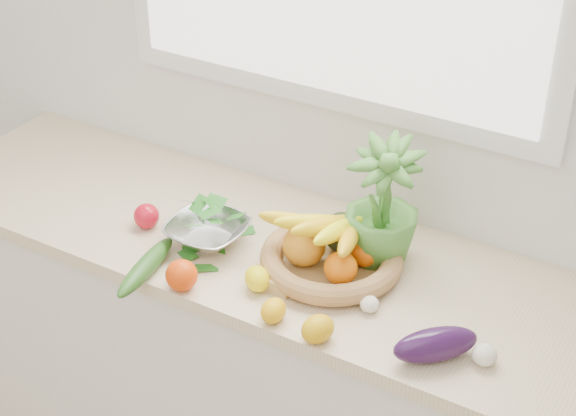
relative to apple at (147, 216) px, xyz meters
The scene contains 18 objects.
back_wall 0.68m from the apple, 48.14° to the left, with size 4.50×0.02×2.70m, color white.
counter_cabinet 0.63m from the apple, 15.76° to the left, with size 2.20×0.58×0.86m, color silver.
countertop 0.38m from the apple, 15.76° to the left, with size 2.24×0.62×0.04m, color beige.
orange_loose 0.31m from the apple, 35.32° to the right, with size 0.08×0.08×0.08m, color #E53F07.
lemon_a 0.54m from the apple, 18.18° to the right, with size 0.06×0.07×0.06m, color #F2AB0D.
lemon_b 0.67m from the apple, 15.51° to the right, with size 0.07×0.08×0.07m, color #E0A30C.
lemon_c 0.43m from the apple, 11.31° to the right, with size 0.06×0.08×0.06m, color yellow.
apple is the anchor object (origin of this frame).
ginger 0.45m from the apple, ahead, with size 0.12×0.05×0.04m, color tan.
garlic_a 0.70m from the apple, ahead, with size 0.05×0.05×0.04m, color white.
garlic_b 0.61m from the apple, 13.33° to the left, with size 0.05×0.05×0.04m, color silver.
garlic_c 1.01m from the apple, ahead, with size 0.06×0.06×0.05m, color silver.
eggplant 0.91m from the apple, ahead, with size 0.08×0.20×0.08m, color #2A0F37.
cucumber 0.23m from the apple, 52.42° to the right, with size 0.05×0.28×0.05m, color #2B5117.
radish 0.22m from the apple, 55.61° to the right, with size 0.03×0.03×0.03m, color red.
potted_herb 0.67m from the apple, 16.42° to the left, with size 0.20×0.20×0.35m, color #478631.
fruit_basket 0.54m from the apple, ahead, with size 0.49×0.49×0.19m.
colander_with_spinach 0.20m from the apple, ahead, with size 0.22×0.22×0.12m.
Camera 1 is at (1.02, 0.27, 2.27)m, focal length 55.00 mm.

